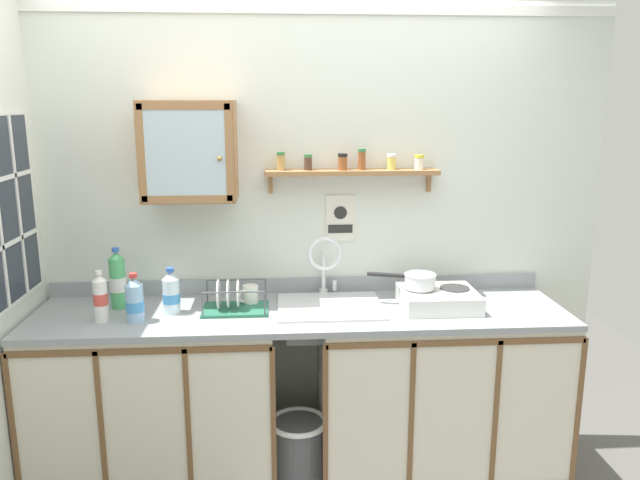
{
  "coord_description": "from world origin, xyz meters",
  "views": [
    {
      "loc": [
        -0.11,
        -2.59,
        1.96
      ],
      "look_at": [
        0.1,
        0.44,
        1.28
      ],
      "focal_mm": 34.7,
      "sensor_mm": 36.0,
      "label": 1
    }
  ],
  "objects_px": {
    "wall_cabinet": "(189,151)",
    "trash_bin": "(299,457)",
    "hot_plate_stove": "(438,299)",
    "saucepan": "(419,280)",
    "mug": "(250,295)",
    "sink": "(329,309)",
    "bottle_water_clear_1": "(171,293)",
    "dish_rack": "(233,303)",
    "warning_sign": "(340,219)",
    "bottle_water_blue_3": "(135,301)",
    "bottle_opaque_white_0": "(101,298)",
    "bottle_soda_green_2": "(118,281)"
  },
  "relations": [
    {
      "from": "wall_cabinet",
      "to": "trash_bin",
      "type": "relative_size",
      "value": 1.14
    },
    {
      "from": "hot_plate_stove",
      "to": "saucepan",
      "type": "height_order",
      "value": "saucepan"
    },
    {
      "from": "hot_plate_stove",
      "to": "mug",
      "type": "xyz_separation_m",
      "value": [
        -0.94,
        0.1,
        0.01
      ]
    },
    {
      "from": "sink",
      "to": "bottle_water_clear_1",
      "type": "xyz_separation_m",
      "value": [
        -0.77,
        -0.04,
        0.12
      ]
    },
    {
      "from": "saucepan",
      "to": "dish_rack",
      "type": "bearing_deg",
      "value": -179.52
    },
    {
      "from": "dish_rack",
      "to": "trash_bin",
      "type": "height_order",
      "value": "dish_rack"
    },
    {
      "from": "hot_plate_stove",
      "to": "warning_sign",
      "type": "distance_m",
      "value": 0.66
    },
    {
      "from": "bottle_water_blue_3",
      "to": "warning_sign",
      "type": "bearing_deg",
      "value": 22.24
    },
    {
      "from": "bottle_opaque_white_0",
      "to": "mug",
      "type": "relative_size",
      "value": 2.38
    },
    {
      "from": "hot_plate_stove",
      "to": "warning_sign",
      "type": "height_order",
      "value": "warning_sign"
    },
    {
      "from": "bottle_water_blue_3",
      "to": "wall_cabinet",
      "type": "bearing_deg",
      "value": 48.93
    },
    {
      "from": "wall_cabinet",
      "to": "warning_sign",
      "type": "distance_m",
      "value": 0.85
    },
    {
      "from": "bottle_soda_green_2",
      "to": "bottle_water_blue_3",
      "type": "bearing_deg",
      "value": -58.33
    },
    {
      "from": "bottle_water_blue_3",
      "to": "warning_sign",
      "type": "xyz_separation_m",
      "value": [
        1.0,
        0.41,
        0.3
      ]
    },
    {
      "from": "bottle_soda_green_2",
      "to": "warning_sign",
      "type": "distance_m",
      "value": 1.18
    },
    {
      "from": "warning_sign",
      "to": "trash_bin",
      "type": "bearing_deg",
      "value": -119.49
    },
    {
      "from": "sink",
      "to": "bottle_water_blue_3",
      "type": "distance_m",
      "value": 0.94
    },
    {
      "from": "saucepan",
      "to": "bottle_opaque_white_0",
      "type": "distance_m",
      "value": 1.53
    },
    {
      "from": "bottle_water_clear_1",
      "to": "trash_bin",
      "type": "relative_size",
      "value": 0.53
    },
    {
      "from": "sink",
      "to": "mug",
      "type": "relative_size",
      "value": 5.01
    },
    {
      "from": "bottle_opaque_white_0",
      "to": "bottle_water_blue_3",
      "type": "distance_m",
      "value": 0.16
    },
    {
      "from": "mug",
      "to": "saucepan",
      "type": "bearing_deg",
      "value": -5.19
    },
    {
      "from": "saucepan",
      "to": "warning_sign",
      "type": "height_order",
      "value": "warning_sign"
    },
    {
      "from": "saucepan",
      "to": "bottle_water_blue_3",
      "type": "height_order",
      "value": "bottle_water_blue_3"
    },
    {
      "from": "dish_rack",
      "to": "warning_sign",
      "type": "height_order",
      "value": "warning_sign"
    },
    {
      "from": "bottle_water_clear_1",
      "to": "bottle_water_blue_3",
      "type": "distance_m",
      "value": 0.19
    },
    {
      "from": "bottle_soda_green_2",
      "to": "dish_rack",
      "type": "distance_m",
      "value": 0.58
    },
    {
      "from": "sink",
      "to": "trash_bin",
      "type": "distance_m",
      "value": 0.75
    },
    {
      "from": "sink",
      "to": "dish_rack",
      "type": "height_order",
      "value": "sink"
    },
    {
      "from": "warning_sign",
      "to": "sink",
      "type": "bearing_deg",
      "value": -107.14
    },
    {
      "from": "bottle_opaque_white_0",
      "to": "saucepan",
      "type": "bearing_deg",
      "value": 4.33
    },
    {
      "from": "wall_cabinet",
      "to": "dish_rack",
      "type": "bearing_deg",
      "value": -38.52
    },
    {
      "from": "bottle_water_clear_1",
      "to": "mug",
      "type": "height_order",
      "value": "bottle_water_clear_1"
    },
    {
      "from": "bottle_water_blue_3",
      "to": "bottle_soda_green_2",
      "type": "bearing_deg",
      "value": 121.67
    },
    {
      "from": "dish_rack",
      "to": "mug",
      "type": "distance_m",
      "value": 0.12
    },
    {
      "from": "sink",
      "to": "bottle_water_blue_3",
      "type": "relative_size",
      "value": 2.22
    },
    {
      "from": "wall_cabinet",
      "to": "bottle_water_blue_3",
      "type": "bearing_deg",
      "value": -131.07
    },
    {
      "from": "bottle_soda_green_2",
      "to": "bottle_water_blue_3",
      "type": "height_order",
      "value": "bottle_soda_green_2"
    },
    {
      "from": "sink",
      "to": "saucepan",
      "type": "xyz_separation_m",
      "value": [
        0.45,
        -0.02,
        0.15
      ]
    },
    {
      "from": "bottle_soda_green_2",
      "to": "wall_cabinet",
      "type": "distance_m",
      "value": 0.73
    },
    {
      "from": "dish_rack",
      "to": "trash_bin",
      "type": "relative_size",
      "value": 0.75
    },
    {
      "from": "wall_cabinet",
      "to": "warning_sign",
      "type": "height_order",
      "value": "wall_cabinet"
    },
    {
      "from": "saucepan",
      "to": "wall_cabinet",
      "type": "height_order",
      "value": "wall_cabinet"
    },
    {
      "from": "hot_plate_stove",
      "to": "dish_rack",
      "type": "distance_m",
      "value": 1.02
    },
    {
      "from": "hot_plate_stove",
      "to": "mug",
      "type": "height_order",
      "value": "mug"
    },
    {
      "from": "mug",
      "to": "warning_sign",
      "type": "height_order",
      "value": "warning_sign"
    },
    {
      "from": "sink",
      "to": "bottle_water_blue_3",
      "type": "bearing_deg",
      "value": -170.65
    },
    {
      "from": "mug",
      "to": "trash_bin",
      "type": "xyz_separation_m",
      "value": [
        0.23,
        -0.23,
        -0.78
      ]
    },
    {
      "from": "hot_plate_stove",
      "to": "bottle_soda_green_2",
      "type": "distance_m",
      "value": 1.6
    },
    {
      "from": "saucepan",
      "to": "bottle_water_clear_1",
      "type": "height_order",
      "value": "bottle_water_clear_1"
    }
  ]
}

